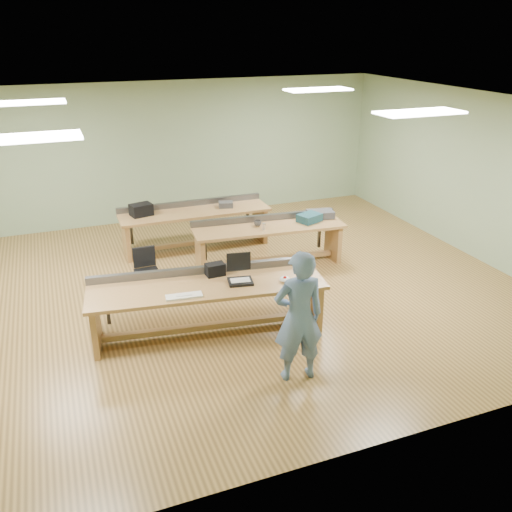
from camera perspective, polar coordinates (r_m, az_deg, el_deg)
name	(u,v)px	position (r m, az deg, el deg)	size (l,w,h in m)	color
floor	(216,292)	(8.99, -4.20, -3.77)	(10.00, 10.00, 0.00)	olive
ceiling	(210,105)	(8.08, -4.84, 15.54)	(10.00, 10.00, 0.00)	silver
wall_back	(160,152)	(12.18, -10.09, 10.68)	(10.00, 0.04, 3.00)	gray
wall_front	(342,331)	(5.03, 9.04, -7.79)	(10.00, 0.04, 3.00)	gray
wall_right	(472,175)	(10.88, 21.83, 7.90)	(0.04, 8.00, 3.00)	gray
fluor_panels	(210,107)	(8.09, -4.83, 15.33)	(6.20, 3.50, 0.03)	white
workbench_front	(207,296)	(7.64, -5.14, -4.18)	(3.36, 1.31, 0.86)	#A66F46
workbench_mid	(268,236)	(9.78, 1.30, 2.13)	(2.78, 0.97, 0.86)	#A66F46
workbench_back	(195,220)	(10.65, -6.47, 3.81)	(2.90, 0.80, 0.86)	#A66F46
person	(299,317)	(6.52, 4.51, -6.41)	(0.62, 0.41, 1.70)	#647BA4
laptop_base	(240,282)	(7.55, -1.66, -2.70)	(0.34, 0.28, 0.04)	black
laptop_screen	(239,261)	(7.57, -1.84, -0.58)	(0.34, 0.02, 0.27)	black
keyboard	(184,296)	(7.23, -7.59, -4.21)	(0.48, 0.16, 0.03)	beige
trackball_mouse	(285,279)	(7.59, 3.10, -2.44)	(0.15, 0.17, 0.07)	white
camera_bag	(215,269)	(7.76, -4.32, -1.42)	(0.27, 0.17, 0.18)	black
task_chair	(147,279)	(8.91, -11.36, -2.36)	(0.43, 0.43, 0.79)	black
parts_bin_teal	(309,218)	(9.94, 5.64, 4.03)	(0.40, 0.30, 0.14)	#163D48
parts_bin_grey	(320,214)	(10.18, 6.77, 4.41)	(0.48, 0.31, 0.13)	#353538
mug	(258,223)	(9.67, 0.18, 3.48)	(0.13, 0.13, 0.10)	#353538
drinks_can	(264,226)	(9.50, 0.83, 3.14)	(0.06, 0.06, 0.11)	silver
storage_box_back	(141,210)	(10.43, -12.00, 4.78)	(0.39, 0.28, 0.22)	black
tray_back	(226,205)	(10.71, -3.20, 5.43)	(0.27, 0.20, 0.11)	#353538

